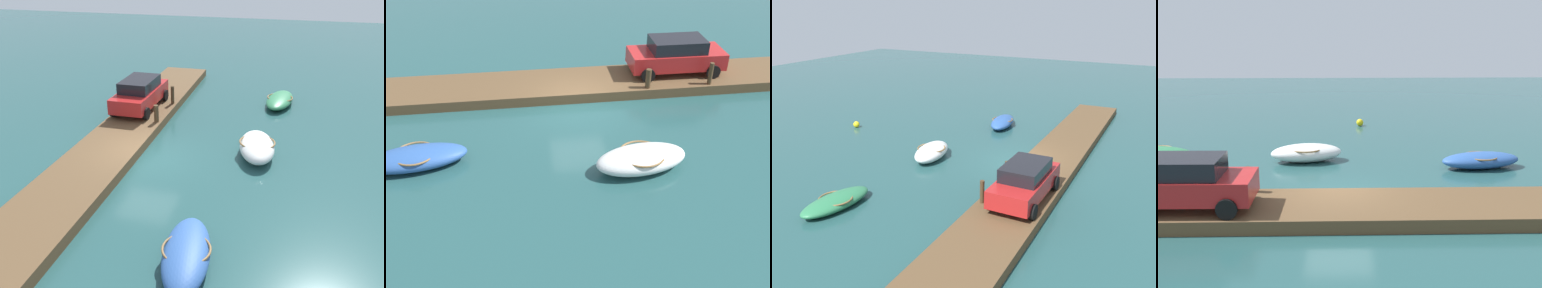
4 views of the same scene
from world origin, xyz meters
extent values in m
plane|color=#234C4C|center=(0.00, 0.00, 0.00)|extent=(84.00, 84.00, 0.00)
cube|color=brown|center=(0.00, -1.71, 0.22)|extent=(27.23, 2.89, 0.45)
ellipsoid|color=#2D569E|center=(6.19, 3.52, 0.35)|extent=(3.65, 1.88, 0.70)
torus|color=olive|center=(6.19, 3.52, 0.54)|extent=(1.66, 1.66, 0.07)
ellipsoid|color=white|center=(-1.49, 4.72, 0.41)|extent=(3.40, 1.99, 0.82)
torus|color=olive|center=(-1.49, 4.72, 0.64)|extent=(1.82, 1.82, 0.07)
cylinder|color=#47331E|center=(-5.98, -0.52, 0.95)|extent=(0.19, 0.19, 1.01)
cylinder|color=#47331E|center=(-3.13, -0.52, 0.89)|extent=(0.24, 0.24, 0.87)
cube|color=#B21E1E|center=(-4.83, -2.00, 1.15)|extent=(4.40, 1.86, 0.75)
cube|color=black|center=(-4.83, -2.00, 1.81)|extent=(2.47, 1.62, 0.58)
cylinder|color=black|center=(-3.29, -1.11, 0.77)|extent=(0.64, 0.23, 0.64)
cylinder|color=black|center=(-3.31, -2.92, 0.77)|extent=(0.64, 0.23, 0.64)
sphere|color=yellow|center=(1.33, 12.66, 0.22)|extent=(0.44, 0.44, 0.44)
camera|label=1|loc=(15.56, 6.06, 8.40)|focal=39.35mm
camera|label=2|loc=(2.32, 16.55, 9.12)|focal=41.13mm
camera|label=3|loc=(-20.65, -7.19, 8.65)|focal=39.44mm
camera|label=4|loc=(0.00, -15.73, 5.92)|focal=43.24mm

